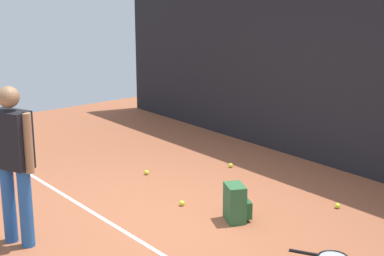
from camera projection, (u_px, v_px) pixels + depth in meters
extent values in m
plane|color=#9E5638|center=(166.00, 214.00, 7.01)|extent=(12.00, 12.00, 0.00)
cube|color=black|center=(332.00, 66.00, 8.46)|extent=(10.00, 0.10, 2.98)
cube|color=white|center=(119.00, 229.00, 6.61)|extent=(9.00, 0.05, 0.00)
cylinder|color=#2659A5|center=(26.00, 208.00, 6.09)|extent=(0.14, 0.14, 0.85)
cylinder|color=#2659A5|center=(9.00, 204.00, 6.21)|extent=(0.14, 0.14, 0.85)
cube|color=black|center=(12.00, 139.00, 5.97)|extent=(0.45, 0.36, 0.60)
sphere|color=#9E704C|center=(8.00, 97.00, 5.85)|extent=(0.22, 0.22, 0.22)
cylinder|color=#9E704C|center=(28.00, 143.00, 5.87)|extent=(0.09, 0.09, 0.62)
cylinder|color=black|center=(304.00, 253.00, 6.02)|extent=(0.28, 0.17, 0.03)
cube|color=#2D6038|center=(235.00, 203.00, 6.78)|extent=(0.36, 0.31, 0.44)
cube|color=#23562D|center=(246.00, 208.00, 6.83)|extent=(0.23, 0.17, 0.20)
sphere|color=#CCE033|center=(338.00, 206.00, 7.18)|extent=(0.07, 0.07, 0.07)
sphere|color=#CCE033|center=(231.00, 165.00, 8.70)|extent=(0.07, 0.07, 0.07)
sphere|color=#CCE033|center=(147.00, 172.00, 8.39)|extent=(0.07, 0.07, 0.07)
sphere|color=#CCE033|center=(182.00, 203.00, 7.26)|extent=(0.07, 0.07, 0.07)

